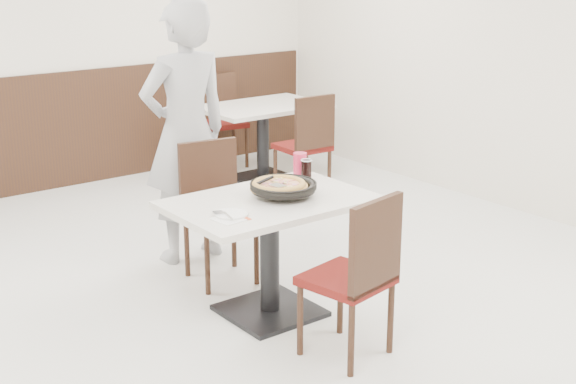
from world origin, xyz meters
TOP-DOWN VIEW (x-y plane):
  - floor at (0.00, 0.00)m, footprint 7.00×7.00m
  - wall_back at (0.00, 3.50)m, footprint 6.00×0.04m
  - wall_right at (3.00, 0.00)m, footprint 0.04×7.00m
  - wainscot_back at (0.00, 3.48)m, footprint 5.90×0.03m
  - main_table at (0.04, 0.00)m, footprint 1.24×0.86m
  - chair_near at (0.06, -0.68)m, footprint 0.49×0.49m
  - chair_far at (0.08, 0.63)m, footprint 0.48×0.48m
  - trivet at (0.14, -0.04)m, footprint 0.12×0.12m
  - pizza_pan at (0.14, -0.01)m, footprint 0.41×0.41m
  - pizza at (0.12, 0.01)m, footprint 0.37×0.37m
  - pizza_server at (0.06, -0.04)m, footprint 0.08×0.10m
  - napkin at (-0.36, -0.17)m, footprint 0.18×0.18m
  - side_plate at (-0.32, -0.12)m, footprint 0.20×0.20m
  - fork at (-0.36, -0.15)m, footprint 0.05×0.14m
  - cola_glass at (0.47, 0.19)m, footprint 0.07×0.07m
  - red_cup at (0.50, 0.29)m, footprint 0.09×0.09m
  - diner_person at (0.13, 1.14)m, footprint 0.69×0.46m
  - bg_table_right at (1.79, 2.51)m, footprint 1.26×0.89m
  - bg_chair_right_near at (1.80, 1.90)m, footprint 0.44×0.44m
  - bg_chair_right_far at (1.79, 3.21)m, footprint 0.50×0.50m

SIDE VIEW (x-z plane):
  - floor at x=0.00m, z-range 0.00..0.00m
  - main_table at x=0.04m, z-range 0.00..0.75m
  - bg_table_right at x=1.79m, z-range 0.00..0.75m
  - chair_near at x=0.06m, z-range 0.00..0.95m
  - chair_far at x=0.08m, z-range 0.00..0.95m
  - bg_chair_right_near at x=1.80m, z-range 0.00..0.95m
  - bg_chair_right_far at x=1.79m, z-range 0.00..0.95m
  - wainscot_back at x=0.00m, z-range 0.00..1.10m
  - napkin at x=-0.36m, z-range 0.75..0.75m
  - side_plate at x=-0.32m, z-range 0.75..0.77m
  - trivet at x=0.14m, z-range 0.75..0.79m
  - fork at x=-0.36m, z-range 0.77..0.77m
  - pizza_pan at x=0.14m, z-range 0.79..0.80m
  - pizza at x=0.12m, z-range 0.80..0.82m
  - cola_glass at x=0.47m, z-range 0.75..0.88m
  - red_cup at x=0.50m, z-range 0.75..0.91m
  - pizza_server at x=0.06m, z-range 0.84..0.84m
  - diner_person at x=0.13m, z-range 0.00..1.89m
  - wall_back at x=0.00m, z-range 0.00..2.80m
  - wall_right at x=3.00m, z-range 0.00..2.80m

